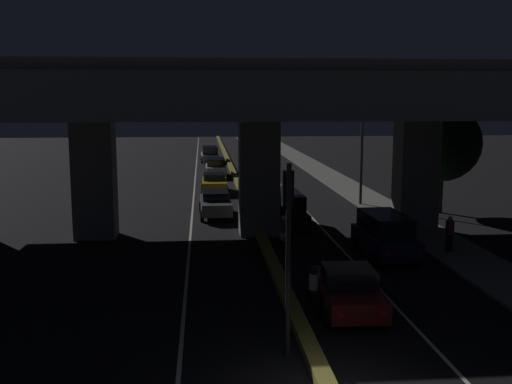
{
  "coord_description": "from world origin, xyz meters",
  "views": [
    {
      "loc": [
        -2.83,
        -12.4,
        6.78
      ],
      "look_at": [
        0.13,
        20.51,
        1.7
      ],
      "focal_mm": 42.0,
      "sensor_mm": 36.0,
      "label": 1
    }
  ],
  "objects_px": {
    "car_grey_lead_oncoming": "(216,203)",
    "pedestrian_on_sidewalk": "(450,234)",
    "car_white_third_oncoming": "(216,167)",
    "motorcycle_white_filtering_mid": "(284,233)",
    "car_black_third": "(287,209)",
    "car_taxi_yellow_second_oncoming": "(214,183)",
    "traffic_light_left_of_median": "(288,226)",
    "motorcycle_blue_filtering_far": "(262,209)",
    "car_dark_red_lead": "(348,290)",
    "car_white_fourth_oncoming": "(210,154)",
    "car_dark_blue_second": "(385,234)",
    "motorcycle_black_filtering_near": "(314,291)",
    "street_lamp": "(357,129)"
  },
  "relations": [
    {
      "from": "car_dark_blue_second",
      "to": "car_white_third_oncoming",
      "type": "xyz_separation_m",
      "value": [
        -6.68,
        28.7,
        -0.17
      ]
    },
    {
      "from": "car_dark_blue_second",
      "to": "pedestrian_on_sidewalk",
      "type": "bearing_deg",
      "value": -85.52
    },
    {
      "from": "car_black_third",
      "to": "motorcycle_white_filtering_mid",
      "type": "bearing_deg",
      "value": 168.63
    },
    {
      "from": "car_black_third",
      "to": "motorcycle_black_filtering_near",
      "type": "distance_m",
      "value": 13.16
    },
    {
      "from": "motorcycle_black_filtering_near",
      "to": "car_grey_lead_oncoming",
      "type": "bearing_deg",
      "value": 12.12
    },
    {
      "from": "street_lamp",
      "to": "motorcycle_white_filtering_mid",
      "type": "xyz_separation_m",
      "value": [
        -6.07,
        -10.35,
        -4.36
      ]
    },
    {
      "from": "car_grey_lead_oncoming",
      "to": "motorcycle_blue_filtering_far",
      "type": "distance_m",
      "value": 2.79
    },
    {
      "from": "car_white_third_oncoming",
      "to": "car_dark_blue_second",
      "type": "bearing_deg",
      "value": 12.86
    },
    {
      "from": "car_grey_lead_oncoming",
      "to": "motorcycle_white_filtering_mid",
      "type": "distance_m",
      "value": 8.16
    },
    {
      "from": "traffic_light_left_of_median",
      "to": "motorcycle_white_filtering_mid",
      "type": "relative_size",
      "value": 2.93
    },
    {
      "from": "car_dark_red_lead",
      "to": "car_grey_lead_oncoming",
      "type": "distance_m",
      "value": 16.92
    },
    {
      "from": "motorcycle_white_filtering_mid",
      "to": "pedestrian_on_sidewalk",
      "type": "bearing_deg",
      "value": -105.86
    },
    {
      "from": "traffic_light_left_of_median",
      "to": "pedestrian_on_sidewalk",
      "type": "xyz_separation_m",
      "value": [
        8.69,
        9.92,
        -2.63
      ]
    },
    {
      "from": "car_dark_blue_second",
      "to": "car_dark_red_lead",
      "type": "bearing_deg",
      "value": 151.9
    },
    {
      "from": "car_grey_lead_oncoming",
      "to": "car_white_fourth_oncoming",
      "type": "bearing_deg",
      "value": 178.31
    },
    {
      "from": "car_grey_lead_oncoming",
      "to": "pedestrian_on_sidewalk",
      "type": "height_order",
      "value": "pedestrian_on_sidewalk"
    },
    {
      "from": "motorcycle_white_filtering_mid",
      "to": "car_white_fourth_oncoming",
      "type": "bearing_deg",
      "value": 4.18
    },
    {
      "from": "car_grey_lead_oncoming",
      "to": "motorcycle_black_filtering_near",
      "type": "height_order",
      "value": "car_grey_lead_oncoming"
    },
    {
      "from": "car_black_third",
      "to": "car_grey_lead_oncoming",
      "type": "relative_size",
      "value": 1.05
    },
    {
      "from": "motorcycle_black_filtering_near",
      "to": "car_white_third_oncoming",
      "type": "bearing_deg",
      "value": 6.1
    },
    {
      "from": "car_white_third_oncoming",
      "to": "motorcycle_white_filtering_mid",
      "type": "distance_m",
      "value": 26.47
    },
    {
      "from": "car_dark_red_lead",
      "to": "motorcycle_white_filtering_mid",
      "type": "height_order",
      "value": "car_dark_red_lead"
    },
    {
      "from": "traffic_light_left_of_median",
      "to": "motorcycle_white_filtering_mid",
      "type": "distance_m",
      "value": 12.39
    },
    {
      "from": "motorcycle_blue_filtering_far",
      "to": "car_white_third_oncoming",
      "type": "bearing_deg",
      "value": 3.71
    },
    {
      "from": "car_white_third_oncoming",
      "to": "motorcycle_black_filtering_near",
      "type": "distance_m",
      "value": 35.0
    },
    {
      "from": "car_taxi_yellow_second_oncoming",
      "to": "pedestrian_on_sidewalk",
      "type": "height_order",
      "value": "pedestrian_on_sidewalk"
    },
    {
      "from": "car_dark_blue_second",
      "to": "motorcycle_blue_filtering_far",
      "type": "height_order",
      "value": "car_dark_blue_second"
    },
    {
      "from": "car_black_third",
      "to": "motorcycle_white_filtering_mid",
      "type": "relative_size",
      "value": 2.59
    },
    {
      "from": "car_dark_blue_second",
      "to": "car_white_fourth_oncoming",
      "type": "height_order",
      "value": "car_dark_blue_second"
    },
    {
      "from": "car_white_fourth_oncoming",
      "to": "motorcycle_white_filtering_mid",
      "type": "relative_size",
      "value": 2.73
    },
    {
      "from": "car_black_third",
      "to": "motorcycle_black_filtering_near",
      "type": "bearing_deg",
      "value": 174.5
    },
    {
      "from": "pedestrian_on_sidewalk",
      "to": "car_white_third_oncoming",
      "type": "bearing_deg",
      "value": 108.92
    },
    {
      "from": "car_dark_blue_second",
      "to": "motorcycle_white_filtering_mid",
      "type": "xyz_separation_m",
      "value": [
        -4.11,
        2.36,
        -0.39
      ]
    },
    {
      "from": "car_white_third_oncoming",
      "to": "motorcycle_blue_filtering_far",
      "type": "height_order",
      "value": "car_white_third_oncoming"
    },
    {
      "from": "car_taxi_yellow_second_oncoming",
      "to": "motorcycle_black_filtering_near",
      "type": "height_order",
      "value": "motorcycle_black_filtering_near"
    },
    {
      "from": "car_dark_red_lead",
      "to": "car_white_third_oncoming",
      "type": "relative_size",
      "value": 0.94
    },
    {
      "from": "car_white_fourth_oncoming",
      "to": "pedestrian_on_sidewalk",
      "type": "xyz_separation_m",
      "value": [
        10.09,
        -41.5,
        -0.0
      ]
    },
    {
      "from": "car_black_third",
      "to": "motorcycle_white_filtering_mid",
      "type": "distance_m",
      "value": 4.63
    },
    {
      "from": "car_taxi_yellow_second_oncoming",
      "to": "motorcycle_blue_filtering_far",
      "type": "xyz_separation_m",
      "value": [
        2.52,
        -10.16,
        -0.14
      ]
    },
    {
      "from": "car_dark_blue_second",
      "to": "car_black_third",
      "type": "bearing_deg",
      "value": 23.79
    },
    {
      "from": "street_lamp",
      "to": "pedestrian_on_sidewalk",
      "type": "distance_m",
      "value": 13.07
    },
    {
      "from": "car_dark_red_lead",
      "to": "car_white_fourth_oncoming",
      "type": "bearing_deg",
      "value": 6.98
    },
    {
      "from": "car_taxi_yellow_second_oncoming",
      "to": "motorcycle_white_filtering_mid",
      "type": "height_order",
      "value": "motorcycle_white_filtering_mid"
    },
    {
      "from": "motorcycle_white_filtering_mid",
      "to": "car_dark_red_lead",
      "type": "bearing_deg",
      "value": -174.37
    },
    {
      "from": "motorcycle_white_filtering_mid",
      "to": "car_white_third_oncoming",
      "type": "bearing_deg",
      "value": 5.5
    },
    {
      "from": "car_dark_red_lead",
      "to": "car_grey_lead_oncoming",
      "type": "xyz_separation_m",
      "value": [
        -3.89,
        16.47,
        0.04
      ]
    },
    {
      "from": "car_grey_lead_oncoming",
      "to": "car_taxi_yellow_second_oncoming",
      "type": "bearing_deg",
      "value": 177.65
    },
    {
      "from": "pedestrian_on_sidewalk",
      "to": "motorcycle_blue_filtering_far",
      "type": "bearing_deg",
      "value": 130.58
    },
    {
      "from": "street_lamp",
      "to": "car_white_third_oncoming",
      "type": "xyz_separation_m",
      "value": [
        -8.64,
        15.99,
        -4.13
      ]
    },
    {
      "from": "car_dark_blue_second",
      "to": "car_white_third_oncoming",
      "type": "relative_size",
      "value": 1.0
    }
  ]
}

